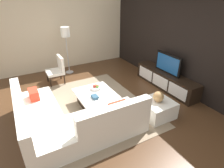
{
  "coord_description": "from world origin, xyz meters",
  "views": [
    {
      "loc": [
        3.69,
        -1.51,
        2.73
      ],
      "look_at": [
        -0.05,
        0.55,
        0.54
      ],
      "focal_mm": 29.79,
      "sensor_mm": 36.0,
      "label": 1
    }
  ],
  "objects_px": {
    "floor_lamp": "(65,35)",
    "television": "(168,64)",
    "coffee_table": "(96,99)",
    "decorative_ball": "(158,97)",
    "media_console": "(165,80)",
    "ottoman": "(157,108)",
    "sectional_couch": "(66,120)",
    "accent_chair_near": "(57,68)",
    "book_stack": "(95,97)",
    "fruit_bowl": "(96,87)"
  },
  "relations": [
    {
      "from": "ottoman",
      "to": "media_console",
      "type": "bearing_deg",
      "value": 129.62
    },
    {
      "from": "coffee_table",
      "to": "decorative_ball",
      "type": "height_order",
      "value": "decorative_ball"
    },
    {
      "from": "accent_chair_near",
      "to": "ottoman",
      "type": "xyz_separation_m",
      "value": [
        2.93,
        1.58,
        -0.29
      ]
    },
    {
      "from": "media_console",
      "to": "coffee_table",
      "type": "xyz_separation_m",
      "value": [
        -0.1,
        -2.3,
        -0.05
      ]
    },
    {
      "from": "media_console",
      "to": "fruit_bowl",
      "type": "distance_m",
      "value": 2.22
    },
    {
      "from": "book_stack",
      "to": "floor_lamp",
      "type": "bearing_deg",
      "value": 176.22
    },
    {
      "from": "floor_lamp",
      "to": "book_stack",
      "type": "height_order",
      "value": "floor_lamp"
    },
    {
      "from": "television",
      "to": "ottoman",
      "type": "xyz_separation_m",
      "value": [
        0.99,
        -1.2,
        -0.59
      ]
    },
    {
      "from": "media_console",
      "to": "book_stack",
      "type": "xyz_separation_m",
      "value": [
        0.12,
        -2.42,
        0.16
      ]
    },
    {
      "from": "accent_chair_near",
      "to": "ottoman",
      "type": "distance_m",
      "value": 3.35
    },
    {
      "from": "accent_chair_near",
      "to": "fruit_bowl",
      "type": "height_order",
      "value": "accent_chair_near"
    },
    {
      "from": "ottoman",
      "to": "book_stack",
      "type": "distance_m",
      "value": 1.51
    },
    {
      "from": "media_console",
      "to": "television",
      "type": "xyz_separation_m",
      "value": [
        -0.0,
        0.0,
        0.54
      ]
    },
    {
      "from": "accent_chair_near",
      "to": "floor_lamp",
      "type": "distance_m",
      "value": 1.2
    },
    {
      "from": "sectional_couch",
      "to": "accent_chair_near",
      "type": "height_order",
      "value": "accent_chair_near"
    },
    {
      "from": "media_console",
      "to": "decorative_ball",
      "type": "xyz_separation_m",
      "value": [
        0.99,
        -1.2,
        0.28
      ]
    },
    {
      "from": "floor_lamp",
      "to": "book_stack",
      "type": "xyz_separation_m",
      "value": [
        2.69,
        -0.18,
        -0.94
      ]
    },
    {
      "from": "accent_chair_near",
      "to": "fruit_bowl",
      "type": "xyz_separation_m",
      "value": [
        1.66,
        0.58,
        -0.06
      ]
    },
    {
      "from": "sectional_couch",
      "to": "decorative_ball",
      "type": "xyz_separation_m",
      "value": [
        0.48,
        2.04,
        0.24
      ]
    },
    {
      "from": "media_console",
      "to": "television",
      "type": "height_order",
      "value": "television"
    },
    {
      "from": "floor_lamp",
      "to": "ottoman",
      "type": "relative_size",
      "value": 2.32
    },
    {
      "from": "accent_chair_near",
      "to": "television",
      "type": "bearing_deg",
      "value": 49.46
    },
    {
      "from": "ottoman",
      "to": "book_stack",
      "type": "height_order",
      "value": "book_stack"
    },
    {
      "from": "media_console",
      "to": "accent_chair_near",
      "type": "height_order",
      "value": "accent_chair_near"
    },
    {
      "from": "coffee_table",
      "to": "decorative_ball",
      "type": "xyz_separation_m",
      "value": [
        1.09,
        1.1,
        0.32
      ]
    },
    {
      "from": "television",
      "to": "fruit_bowl",
      "type": "relative_size",
      "value": 3.39
    },
    {
      "from": "media_console",
      "to": "coffee_table",
      "type": "distance_m",
      "value": 2.3
    },
    {
      "from": "sectional_couch",
      "to": "decorative_ball",
      "type": "height_order",
      "value": "sectional_couch"
    },
    {
      "from": "media_console",
      "to": "floor_lamp",
      "type": "relative_size",
      "value": 1.38
    },
    {
      "from": "sectional_couch",
      "to": "ottoman",
      "type": "bearing_deg",
      "value": 76.73
    },
    {
      "from": "ottoman",
      "to": "decorative_ball",
      "type": "distance_m",
      "value": 0.33
    },
    {
      "from": "television",
      "to": "media_console",
      "type": "bearing_deg",
      "value": -90.0
    },
    {
      "from": "coffee_table",
      "to": "floor_lamp",
      "type": "distance_m",
      "value": 2.73
    },
    {
      "from": "media_console",
      "to": "ottoman",
      "type": "distance_m",
      "value": 1.56
    },
    {
      "from": "media_console",
      "to": "television",
      "type": "distance_m",
      "value": 0.54
    },
    {
      "from": "television",
      "to": "decorative_ball",
      "type": "height_order",
      "value": "television"
    },
    {
      "from": "coffee_table",
      "to": "floor_lamp",
      "type": "xyz_separation_m",
      "value": [
        -2.47,
        0.06,
        1.15
      ]
    },
    {
      "from": "television",
      "to": "ottoman",
      "type": "bearing_deg",
      "value": -50.39
    },
    {
      "from": "television",
      "to": "coffee_table",
      "type": "bearing_deg",
      "value": -92.49
    },
    {
      "from": "floor_lamp",
      "to": "decorative_ball",
      "type": "xyz_separation_m",
      "value": [
        3.57,
        1.04,
        -0.82
      ]
    },
    {
      "from": "accent_chair_near",
      "to": "ottoman",
      "type": "relative_size",
      "value": 1.24
    },
    {
      "from": "fruit_bowl",
      "to": "book_stack",
      "type": "xyz_separation_m",
      "value": [
        0.4,
        -0.22,
        -0.02
      ]
    },
    {
      "from": "decorative_ball",
      "to": "book_stack",
      "type": "bearing_deg",
      "value": -125.72
    },
    {
      "from": "sectional_couch",
      "to": "coffee_table",
      "type": "xyz_separation_m",
      "value": [
        -0.61,
        0.94,
        -0.09
      ]
    },
    {
      "from": "media_console",
      "to": "fruit_bowl",
      "type": "bearing_deg",
      "value": -97.24
    },
    {
      "from": "floor_lamp",
      "to": "television",
      "type": "bearing_deg",
      "value": 41.01
    },
    {
      "from": "television",
      "to": "decorative_ball",
      "type": "bearing_deg",
      "value": -50.39
    },
    {
      "from": "coffee_table",
      "to": "floor_lamp",
      "type": "bearing_deg",
      "value": 178.64
    },
    {
      "from": "television",
      "to": "sectional_couch",
      "type": "height_order",
      "value": "television"
    },
    {
      "from": "floor_lamp",
      "to": "decorative_ball",
      "type": "relative_size",
      "value": 6.47
    }
  ]
}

